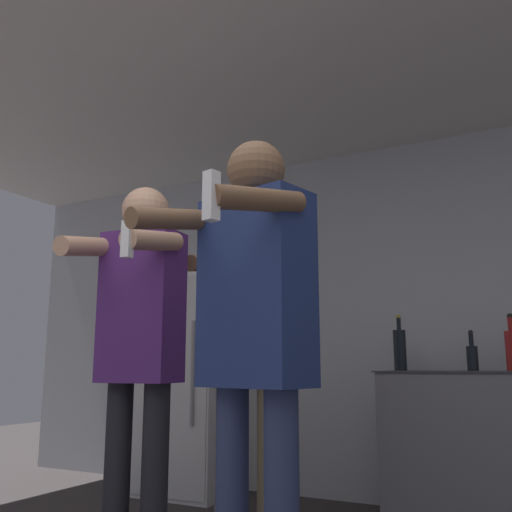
{
  "coord_description": "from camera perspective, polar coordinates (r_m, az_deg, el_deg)",
  "views": [
    {
      "loc": [
        0.96,
        -0.74,
        0.93
      ],
      "look_at": [
        0.07,
        0.96,
        1.31
      ],
      "focal_mm": 40.0,
      "sensor_mm": 36.0,
      "label": 1
    }
  ],
  "objects": [
    {
      "name": "bottle_short_whiskey",
      "position": [
        3.76,
        20.81,
        -9.31
      ],
      "size": [
        0.07,
        0.07,
        0.25
      ],
      "color": "black",
      "rests_on": "counter"
    },
    {
      "name": "person_woman_foreground",
      "position": [
        1.92,
        -0.2,
        -7.38
      ],
      "size": [
        0.51,
        0.59,
        1.72
      ],
      "color": "navy",
      "rests_on": "ground_plane"
    },
    {
      "name": "person_spectator_back",
      "position": [
        2.89,
        -0.63,
        -10.1
      ],
      "size": [
        0.5,
        0.52,
        1.72
      ],
      "color": "#75664C",
      "rests_on": "ground_plane"
    },
    {
      "name": "wall_back",
      "position": [
        4.21,
        14.45,
        -5.95
      ],
      "size": [
        7.0,
        0.06,
        2.55
      ],
      "color": "#B2B7BC",
      "rests_on": "ground_plane"
    },
    {
      "name": "refrigerator",
      "position": [
        4.51,
        -6.33,
        -12.46
      ],
      "size": [
        0.67,
        0.65,
        1.62
      ],
      "color": "white",
      "rests_on": "ground_plane"
    },
    {
      "name": "ceiling_slab",
      "position": [
        3.06,
        5.24,
        21.55
      ],
      "size": [
        7.0,
        3.83,
        0.05
      ],
      "color": "silver",
      "rests_on": "wall_back"
    },
    {
      "name": "bottle_dark_rum",
      "position": [
        3.84,
        14.19,
        -8.98
      ],
      "size": [
        0.08,
        0.08,
        0.36
      ],
      "color": "black",
      "rests_on": "counter"
    },
    {
      "name": "person_man_side",
      "position": [
        2.51,
        -11.59,
        -8.03
      ],
      "size": [
        0.43,
        0.5,
        1.72
      ],
      "color": "black",
      "rests_on": "ground_plane"
    }
  ]
}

